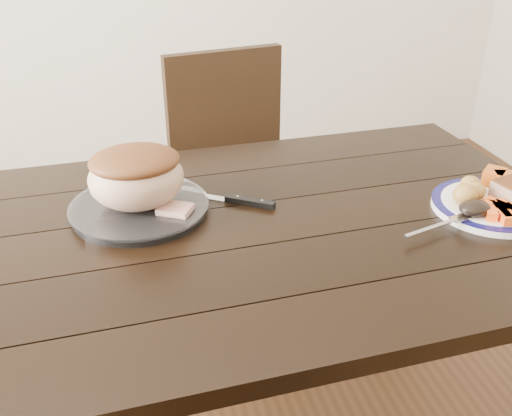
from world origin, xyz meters
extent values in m
cube|color=black|center=(0.00, 0.00, 0.73)|extent=(1.64, 0.97, 0.04)
cube|color=black|center=(0.70, 0.40, 0.35)|extent=(0.07, 0.07, 0.71)
cube|color=black|center=(0.21, 0.65, 0.45)|extent=(0.49, 0.49, 0.04)
cube|color=black|center=(0.18, 0.85, 0.70)|extent=(0.42, 0.12, 0.46)
cube|color=black|center=(0.36, 0.86, 0.21)|extent=(0.04, 0.04, 0.43)
cube|color=black|center=(0.42, 0.51, 0.21)|extent=(0.04, 0.04, 0.43)
cube|color=black|center=(0.00, 0.79, 0.21)|extent=(0.04, 0.04, 0.43)
cube|color=black|center=(0.07, 0.44, 0.21)|extent=(0.04, 0.04, 0.43)
cylinder|color=white|center=(0.62, -0.06, 0.76)|extent=(0.26, 0.26, 0.02)
torus|color=#0F0E49|center=(0.62, -0.06, 0.77)|extent=(0.26, 0.26, 0.02)
cylinder|color=white|center=(-0.16, 0.11, 0.76)|extent=(0.30, 0.30, 0.02)
ellipsoid|color=gold|center=(0.59, -0.04, 0.79)|extent=(0.05, 0.04, 0.04)
ellipsoid|color=gold|center=(0.60, -0.01, 0.79)|extent=(0.05, 0.04, 0.04)
ellipsoid|color=gold|center=(0.57, -0.03, 0.79)|extent=(0.04, 0.04, 0.03)
ellipsoid|color=gold|center=(0.55, -0.06, 0.79)|extent=(0.06, 0.05, 0.05)
cube|color=#FF5915|center=(0.58, -0.12, 0.78)|extent=(0.05, 0.07, 0.02)
cube|color=#FF5915|center=(0.60, -0.13, 0.78)|extent=(0.03, 0.07, 0.02)
cube|color=#FF5915|center=(0.61, -0.10, 0.78)|extent=(0.05, 0.07, 0.02)
cube|color=#FF5915|center=(0.62, -0.12, 0.78)|extent=(0.02, 0.07, 0.02)
cube|color=#FF5915|center=(0.60, -0.14, 0.78)|extent=(0.04, 0.07, 0.02)
cube|color=orange|center=(0.68, 0.02, 0.79)|extent=(0.07, 0.07, 0.04)
cube|color=orange|center=(0.69, -0.01, 0.79)|extent=(0.07, 0.06, 0.04)
ellipsoid|color=black|center=(0.55, -0.11, 0.79)|extent=(0.07, 0.05, 0.03)
cube|color=silver|center=(0.43, -0.14, 0.77)|extent=(0.14, 0.05, 0.00)
cube|color=silver|center=(0.51, -0.12, 0.77)|extent=(0.05, 0.04, 0.00)
ellipsoid|color=tan|center=(-0.16, 0.11, 0.83)|extent=(0.21, 0.18, 0.14)
cube|color=tan|center=(-0.08, 0.06, 0.78)|extent=(0.09, 0.08, 0.02)
cube|color=silver|center=(-0.04, 0.18, 0.75)|extent=(0.18, 0.13, 0.00)
cube|color=black|center=(0.09, 0.09, 0.76)|extent=(0.11, 0.08, 0.01)
camera|label=1|loc=(-0.17, -1.05, 1.38)|focal=40.00mm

